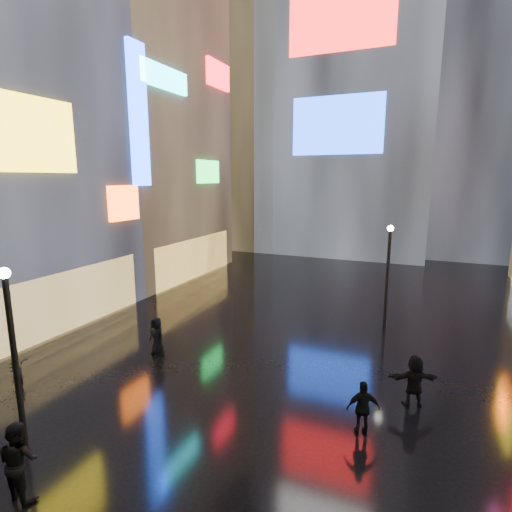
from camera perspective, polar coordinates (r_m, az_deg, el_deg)
The scene contains 13 objects.
ground at distance 21.42m, azimuth 8.64°, elevation -9.39°, with size 140.00×140.00×0.00m, color black.
building_left_far at distance 33.15m, azimuth -16.69°, elevation 16.76°, with size 10.28×12.00×22.00m.
tower_main at distance 46.19m, azimuth 14.07°, elevation 27.85°, with size 16.00×14.20×42.00m.
tower_flank_right at distance 46.63m, azimuth 30.08°, elevation 21.50°, with size 12.00×12.00×34.00m, color black.
tower_flank_left at distance 45.93m, azimuth -1.25°, elevation 18.03°, with size 10.00×10.00×26.00m, color black.
lamp_near at distance 12.68m, azimuth -31.32°, elevation -11.41°, with size 0.30×0.30×5.20m.
lamp_far at distance 20.79m, azimuth 18.30°, elevation -2.00°, with size 0.30×0.30×5.20m.
pedestrian_1 at distance 11.86m, azimuth -30.80°, elevation -23.79°, with size 0.93×0.73×1.92m, color black.
pedestrian_3 at distance 12.88m, azimuth 15.05°, elevation -20.25°, with size 0.97×0.40×1.65m, color black.
pedestrian_4 at distance 17.93m, azimuth -13.98°, elevation -10.98°, with size 0.79×0.52×1.63m, color black.
pedestrian_5 at distance 14.71m, azimuth 21.67°, elevation -16.26°, with size 1.63×0.52×1.76m, color black.
umbrella_2 at distance 17.51m, azimuth -14.17°, elevation -7.30°, with size 0.87×0.88×0.79m, color black.
bicycle at distance 17.86m, azimuth -30.98°, elevation -13.60°, with size 0.61×1.76×0.93m, color black.
Camera 1 is at (4.95, 0.54, 7.45)m, focal length 28.00 mm.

